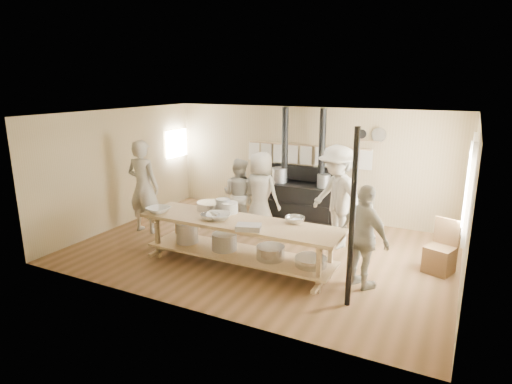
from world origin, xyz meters
TOP-DOWN VIEW (x-y plane):
  - ground at (0.00, 0.00)m, footprint 7.00×7.00m
  - room_shell at (0.00, 0.00)m, footprint 7.00×7.00m
  - window_right at (3.47, 0.60)m, footprint 0.09×1.50m
  - left_opening at (-3.45, 2.00)m, footprint 0.00×0.90m
  - stove at (-0.01, 2.12)m, footprint 1.90×0.75m
  - towel_rail at (-0.00, 2.40)m, footprint 3.00×0.04m
  - back_wall_shelf at (1.46, 2.43)m, footprint 0.63×0.14m
  - prep_table at (-0.01, -0.90)m, footprint 3.60×0.90m
  - support_post at (2.05, -1.35)m, footprint 0.08×0.08m
  - cook_far_left at (-2.70, -0.20)m, footprint 0.76×0.53m
  - cook_left at (-0.95, 0.82)m, footprint 0.79×0.63m
  - cook_center at (-0.43, 0.84)m, footprint 0.95×0.71m
  - cook_right at (2.10, -0.70)m, footprint 1.04×0.87m
  - cook_by_window at (1.21, 0.81)m, footprint 1.49×1.37m
  - chair at (3.16, 0.45)m, footprint 0.55×0.55m
  - bowl_white_a at (-1.55, -1.13)m, footprint 0.45×0.45m
  - bowl_steel_a at (-0.47, -1.07)m, footprint 0.43×0.43m
  - bowl_white_b at (-0.36, -0.98)m, footprint 0.58×0.58m
  - bowl_steel_b at (0.90, -0.57)m, footprint 0.44×0.44m
  - roasting_pan at (0.36, -1.23)m, footprint 0.46×0.38m
  - mixing_bowl_large at (-0.81, -0.57)m, footprint 0.62×0.62m
  - bucket_galv at (-0.51, -0.57)m, footprint 0.31×0.31m
  - deep_bowl_enamel at (-0.38, -0.57)m, footprint 0.31×0.31m
  - pitcher at (-0.51, -0.57)m, footprint 0.19×0.19m

SIDE VIEW (x-z plane):
  - ground at x=0.00m, z-range 0.00..0.00m
  - chair at x=3.16m, z-range -0.19..0.73m
  - prep_table at x=-0.01m, z-range 0.10..0.95m
  - stove at x=-0.01m, z-range -0.78..1.82m
  - cook_left at x=-0.95m, z-range 0.00..1.59m
  - cook_right at x=2.10m, z-range 0.00..1.67m
  - cook_center at x=-0.43m, z-range 0.00..1.76m
  - roasting_pan at x=0.36m, z-range 0.85..0.94m
  - bowl_white_a at x=-1.55m, z-range 0.85..0.95m
  - bowl_steel_a at x=-0.47m, z-range 0.85..0.95m
  - bowl_steel_b at x=0.90m, z-range 0.85..0.96m
  - bowl_white_b at x=-0.36m, z-range 0.85..0.96m
  - mixing_bowl_large at x=-0.81m, z-range 0.85..1.00m
  - deep_bowl_enamel at x=-0.38m, z-range 0.85..1.05m
  - bucket_galv at x=-0.51m, z-range 0.85..1.09m
  - pitcher at x=-0.51m, z-range 0.85..1.10m
  - cook_far_left at x=-2.70m, z-range 0.00..2.00m
  - cook_by_window at x=1.21m, z-range 0.00..2.02m
  - support_post at x=2.05m, z-range 0.00..2.60m
  - window_right at x=3.47m, z-range 0.67..2.33m
  - towel_rail at x=0.00m, z-range 1.31..1.78m
  - left_opening at x=-3.45m, z-range 1.15..2.05m
  - room_shell at x=0.00m, z-range -1.88..5.12m
  - back_wall_shelf at x=1.46m, z-range 1.84..2.17m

